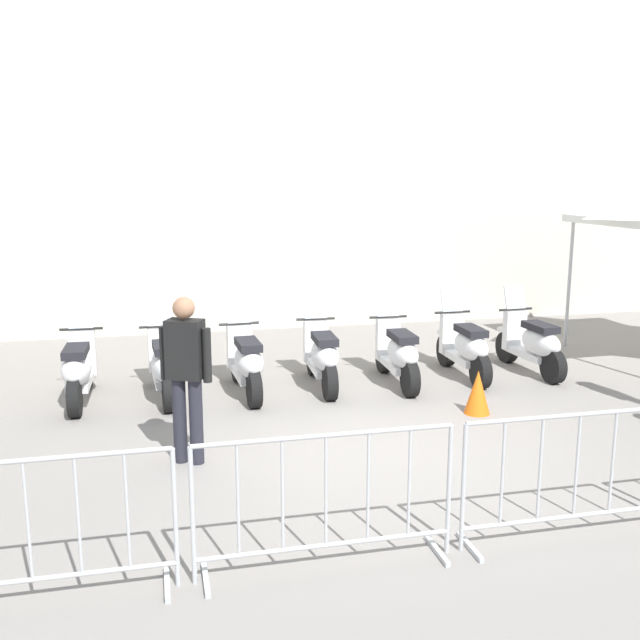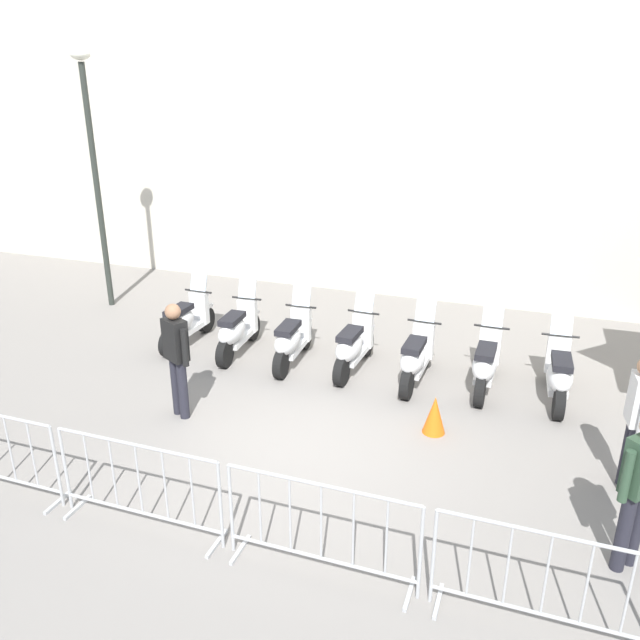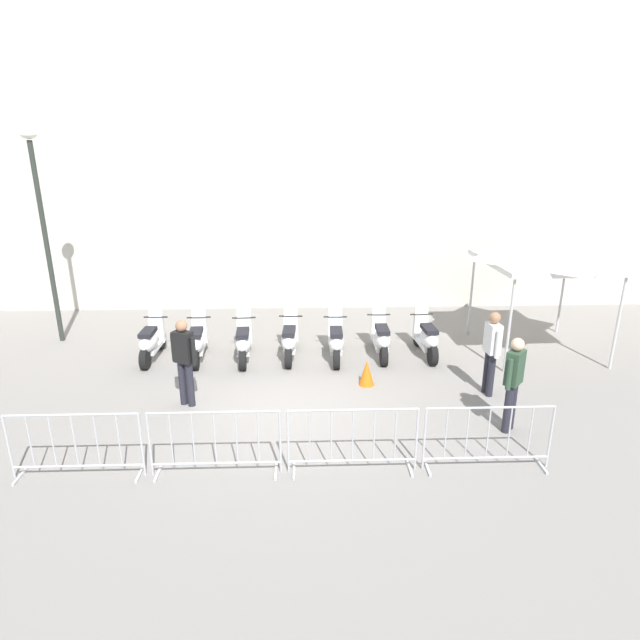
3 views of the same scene
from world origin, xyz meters
name	(u,v)px [view 2 (image 2 of 3)]	position (x,y,z in m)	size (l,w,h in m)	color
ground_plane	(300,447)	(0.00, 0.00, 0.00)	(120.00, 120.00, 0.00)	gray
motorcycle_0	(185,322)	(-3.13, 2.60, 0.45)	(0.56, 1.73, 1.24)	black
motorcycle_1	(237,330)	(-2.05, 2.50, 0.45)	(0.56, 1.72, 1.24)	black
motorcycle_2	(292,340)	(-0.99, 2.40, 0.45)	(0.56, 1.72, 1.24)	black
motorcycle_3	(353,346)	(0.08, 2.45, 0.45)	(0.56, 1.73, 1.24)	black
motorcycle_4	(416,358)	(1.14, 2.32, 0.45)	(0.56, 1.73, 1.24)	black
motorcycle_5	(486,364)	(2.22, 2.42, 0.45)	(0.56, 1.72, 1.24)	black
motorcycle_6	(559,374)	(3.29, 2.38, 0.45)	(0.56, 1.72, 1.24)	black
barrier_segment_1	(140,487)	(-1.10, -2.04, 0.52)	(1.99, 0.50, 1.07)	#B2B5B7
barrier_segment_2	(321,530)	(0.97, -2.11, 0.52)	(1.99, 0.50, 1.07)	#B2B5B7
barrier_segment_3	(545,584)	(3.04, -2.17, 0.52)	(1.99, 0.50, 1.07)	#B2B5B7
street_lamp	(93,156)	(-5.75, 4.05, 3.13)	(0.36, 0.36, 5.10)	#2D332D
officer_near_row_end	(177,354)	(-1.93, 0.27, 0.98)	(0.50, 0.36, 1.73)	#23232D
officer_mid_plaza	(637,417)	(4.02, 0.34, 0.98)	(0.24, 0.55, 1.73)	#23232D
officer_by_barriers	(639,484)	(3.86, -1.07, 0.98)	(0.41, 0.42, 1.73)	#23232D
traffic_cone	(435,415)	(1.65, 0.92, 0.28)	(0.32, 0.32, 0.55)	orange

